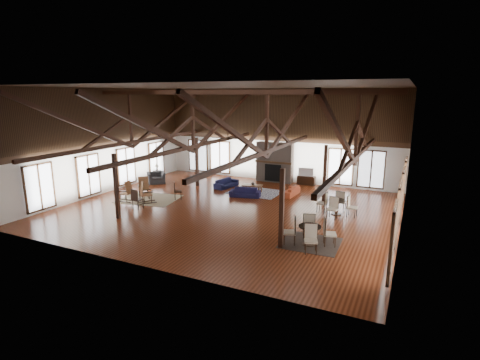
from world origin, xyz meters
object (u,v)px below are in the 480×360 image
at_px(tv_console, 306,180).
at_px(cafe_table_far, 337,204).
at_px(sofa_orange, 290,191).
at_px(armchair, 156,178).
at_px(cafe_table_near, 310,232).
at_px(sofa_navy_front, 245,192).
at_px(sofa_navy_left, 226,183).
at_px(coffee_table, 252,186).

bearing_deg(tv_console, cafe_table_far, -60.76).
bearing_deg(sofa_orange, armchair, -81.46).
distance_m(sofa_orange, cafe_table_near, 7.22).
bearing_deg(sofa_navy_front, cafe_table_near, -58.43).
xyz_separation_m(sofa_navy_front, tv_console, (2.32, 4.33, 0.03)).
distance_m(sofa_navy_front, cafe_table_near, 7.28).
bearing_deg(armchair, cafe_table_near, -71.85).
bearing_deg(sofa_navy_front, armchair, 162.33).
relative_size(sofa_navy_front, cafe_table_near, 0.83).
height_order(cafe_table_far, tv_console, cafe_table_far).
height_order(sofa_orange, cafe_table_near, cafe_table_near).
bearing_deg(sofa_navy_left, armchair, 111.86).
relative_size(sofa_orange, cafe_table_near, 0.82).
height_order(sofa_navy_left, armchair, armchair).
height_order(sofa_orange, armchair, armchair).
distance_m(coffee_table, armchair, 6.61).
relative_size(sofa_orange, armchair, 1.56).
distance_m(cafe_table_near, tv_console, 9.93).
distance_m(cafe_table_far, tv_console, 6.10).
relative_size(cafe_table_far, tv_console, 1.74).
xyz_separation_m(cafe_table_far, tv_console, (-2.98, 5.32, -0.22)).
distance_m(sofa_orange, armchair, 8.84).
distance_m(coffee_table, cafe_table_far, 5.71).
distance_m(sofa_navy_front, tv_console, 4.91).
bearing_deg(sofa_orange, sofa_navy_left, -88.64).
bearing_deg(sofa_navy_left, sofa_orange, -81.64).
bearing_deg(cafe_table_far, armchair, 172.63).
bearing_deg(cafe_table_near, coffee_table, 129.19).
bearing_deg(sofa_navy_front, tv_console, 48.92).
bearing_deg(coffee_table, cafe_table_far, -31.20).
bearing_deg(armchair, tv_console, -22.78).
bearing_deg(sofa_navy_front, cafe_table_far, -23.41).
height_order(armchair, tv_console, armchair).
relative_size(armchair, tv_console, 0.97).
bearing_deg(armchair, sofa_navy_left, -33.85).
bearing_deg(cafe_table_far, coffee_table, 158.75).
relative_size(cafe_table_near, cafe_table_far, 1.05).
bearing_deg(cafe_table_near, cafe_table_far, 87.25).
bearing_deg(cafe_table_near, tv_console, 106.23).
xyz_separation_m(sofa_navy_left, tv_console, (4.31, 2.81, 0.02)).
xyz_separation_m(armchair, tv_console, (8.94, 3.78, -0.07)).
bearing_deg(tv_console, cafe_table_near, -73.77).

